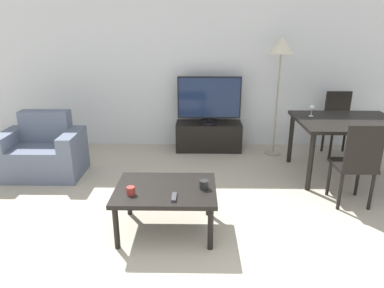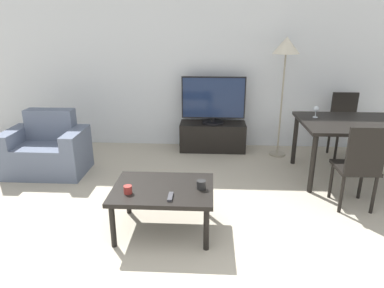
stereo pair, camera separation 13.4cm
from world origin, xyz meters
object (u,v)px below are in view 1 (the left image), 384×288
(dining_chair_far, at_px, (338,120))
(cup_white_near, at_px, (131,191))
(tv, at_px, (209,100))
(coffee_table, at_px, (166,193))
(tv_stand, at_px, (209,136))
(remote_primary, at_px, (174,197))
(cup_colored_far, at_px, (204,185))
(dining_table, at_px, (348,126))
(dining_chair_near, at_px, (357,161))
(wine_glass_left, at_px, (312,109))
(armchair, at_px, (43,153))
(floor_lamp, at_px, (281,51))

(dining_chair_far, xyz_separation_m, cup_white_near, (-2.68, -2.26, -0.03))
(tv, distance_m, coffee_table, 2.33)
(tv_stand, bearing_deg, remote_primary, -98.66)
(tv, distance_m, cup_colored_far, 2.28)
(dining_table, distance_m, dining_chair_near, 0.85)
(coffee_table, distance_m, remote_primary, 0.22)
(coffee_table, bearing_deg, dining_table, 31.19)
(dining_chair_far, relative_size, cup_colored_far, 11.20)
(cup_colored_far, distance_m, wine_glass_left, 2.09)
(dining_chair_near, relative_size, remote_primary, 6.21)
(coffee_table, height_order, cup_colored_far, cup_colored_far)
(tv, xyz_separation_m, cup_white_near, (-0.76, -2.39, -0.31))
(armchair, distance_m, dining_chair_near, 3.73)
(armchair, height_order, dining_chair_near, dining_chair_near)
(coffee_table, distance_m, floor_lamp, 2.77)
(coffee_table, relative_size, cup_white_near, 12.44)
(coffee_table, relative_size, cup_colored_far, 11.09)
(tv, height_order, dining_chair_far, tv)
(coffee_table, xyz_separation_m, dining_table, (2.17, 1.31, 0.26))
(tv_stand, relative_size, dining_chair_far, 1.08)
(tv_stand, distance_m, tv, 0.57)
(floor_lamp, xyz_separation_m, remote_primary, (-1.35, -2.28, -1.05))
(dining_chair_near, xyz_separation_m, wine_glass_left, (-0.19, 0.99, 0.33))
(tv, relative_size, cup_colored_far, 11.44)
(dining_table, distance_m, cup_white_near, 2.86)
(dining_table, relative_size, dining_chair_near, 1.34)
(tv, height_order, dining_table, tv)
(dining_table, bearing_deg, tv_stand, 150.98)
(tv, xyz_separation_m, coffee_table, (-0.46, -2.25, -0.39))
(dining_table, bearing_deg, dining_chair_far, 74.91)
(dining_table, height_order, dining_chair_near, dining_chair_near)
(wine_glass_left, bearing_deg, cup_colored_far, -133.15)
(tv_stand, distance_m, dining_chair_near, 2.32)
(tv_stand, distance_m, floor_lamp, 1.63)
(dining_table, xyz_separation_m, cup_colored_far, (-1.82, -1.32, -0.17))
(dining_table, distance_m, wine_glass_left, 0.48)
(armchair, relative_size, dining_table, 0.79)
(armchair, relative_size, dining_chair_near, 1.07)
(dining_table, relative_size, remote_primary, 8.34)
(armchair, distance_m, remote_primary, 2.32)
(armchair, relative_size, dining_chair_far, 1.07)
(armchair, bearing_deg, dining_table, 0.51)
(armchair, xyz_separation_m, tv, (2.16, 0.98, 0.49))
(tv, xyz_separation_m, dining_table, (1.70, -0.94, -0.13))
(armchair, xyz_separation_m, floor_lamp, (3.14, 0.81, 1.21))
(tv_stand, distance_m, remote_primary, 2.49)
(dining_table, xyz_separation_m, dining_chair_far, (0.22, 0.81, -0.14))
(coffee_table, height_order, dining_chair_near, dining_chair_near)
(tv, distance_m, floor_lamp, 1.23)
(cup_colored_far, bearing_deg, dining_chair_far, 46.34)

